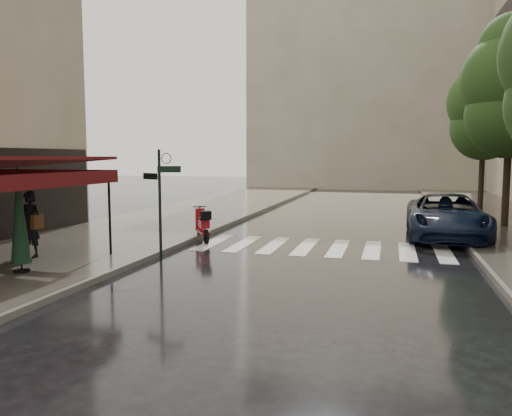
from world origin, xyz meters
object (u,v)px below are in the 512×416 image
at_px(parked_car, 446,216).
at_px(parasol_back, 19,217).
at_px(scooter, 203,226).
at_px(pedestrian_with_umbrella, 29,196).

relative_size(parked_car, parasol_back, 2.28).
distance_m(scooter, parked_car, 8.63).
distance_m(parked_car, parasol_back, 13.74).
bearing_deg(parked_car, parasol_back, -139.20).
relative_size(pedestrian_with_umbrella, parasol_back, 1.02).
relative_size(scooter, parked_car, 0.27).
height_order(pedestrian_with_umbrella, scooter, pedestrian_with_umbrella).
bearing_deg(scooter, parasol_back, -143.42).
xyz_separation_m(scooter, parasol_back, (-2.35, -6.01, 0.93)).
xyz_separation_m(pedestrian_with_umbrella, parked_car, (11.54, 7.22, -1.02)).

